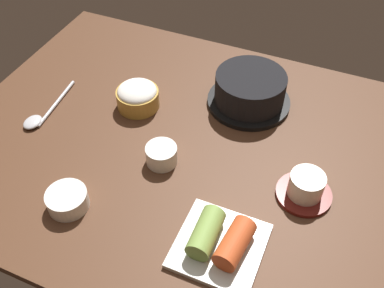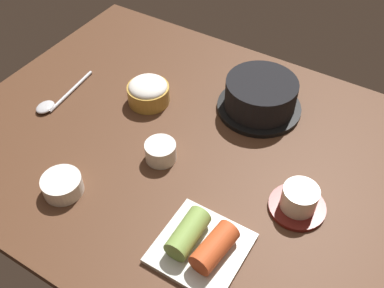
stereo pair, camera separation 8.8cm
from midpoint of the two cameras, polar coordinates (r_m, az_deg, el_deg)
The scene contains 8 objects.
dining_table at distance 93.03cm, azimuth -3.36°, elevation -0.67°, with size 100.00×76.00×2.00cm, color #4C2D1C.
stone_pot at distance 99.56cm, azimuth 5.01°, elevation 6.88°, with size 19.00×19.00×7.78cm.
rice_bowl at distance 100.49cm, azimuth -9.60°, elevation 6.07°, with size 9.63×9.63×5.91cm.
tea_cup_with_saucer at distance 83.46cm, azimuth 11.62°, elevation -5.71°, with size 10.60×10.60×5.43cm.
banchan_cup_center at distance 88.05cm, azimuth -6.85°, elevation -1.51°, with size 6.35×6.35×3.98cm.
kimchi_plate at distance 75.75cm, azimuth 0.24°, elevation -12.69°, with size 14.73×14.73×5.21cm.
side_bowl_near at distance 85.23cm, azimuth -18.80°, elevation -7.01°, with size 7.64×7.64×3.45cm.
spoon at distance 104.87cm, azimuth -21.32°, elevation 3.37°, with size 3.83×18.44×1.35cm.
Camera 1 is at (25.90, -57.96, 69.09)cm, focal length 41.09 mm.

